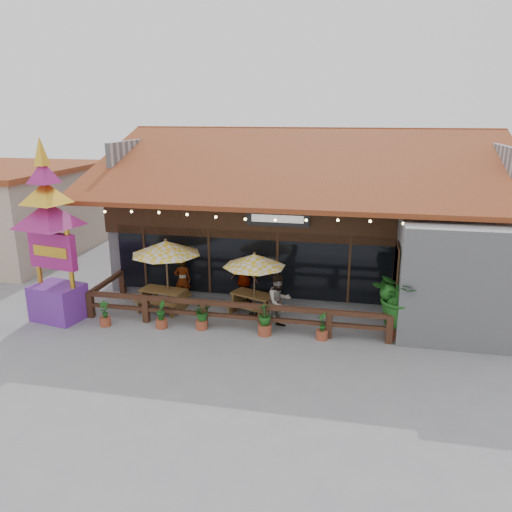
% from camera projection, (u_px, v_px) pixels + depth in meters
% --- Properties ---
extents(ground, '(100.00, 100.00, 0.00)m').
position_uv_depth(ground, '(283.00, 327.00, 16.18)').
color(ground, gray).
rests_on(ground, ground).
extents(restaurant_building, '(15.50, 14.73, 6.09)m').
position_uv_depth(restaurant_building, '(312.00, 219.00, 21.73)').
color(restaurant_building, '#B0B0B5').
rests_on(restaurant_building, ground).
extents(patio_railing, '(10.00, 2.60, 0.92)m').
position_uv_depth(patio_railing, '(213.00, 307.00, 16.19)').
color(patio_railing, '#452718').
rests_on(patio_railing, ground).
extents(umbrella_left, '(2.47, 2.47, 2.57)m').
position_uv_depth(umbrella_left, '(166.00, 248.00, 17.03)').
color(umbrella_left, brown).
rests_on(umbrella_left, ground).
extents(umbrella_right, '(2.71, 2.71, 2.26)m').
position_uv_depth(umbrella_right, '(254.00, 261.00, 16.52)').
color(umbrella_right, brown).
rests_on(umbrella_right, ground).
extents(picnic_table_left, '(1.74, 1.56, 0.75)m').
position_uv_depth(picnic_table_left, '(163.00, 296.00, 17.48)').
color(picnic_table_left, brown).
rests_on(picnic_table_left, ground).
extents(picnic_table_right, '(1.87, 1.75, 0.72)m').
position_uv_depth(picnic_table_right, '(253.00, 300.00, 17.15)').
color(picnic_table_right, brown).
rests_on(picnic_table_right, ground).
extents(thai_sign_tower, '(2.81, 2.81, 6.45)m').
position_uv_depth(thai_sign_tower, '(49.00, 220.00, 15.89)').
color(thai_sign_tower, '#692A9B').
rests_on(thai_sign_tower, ground).
extents(tropical_plant, '(2.03, 2.16, 2.37)m').
position_uv_depth(tropical_plant, '(399.00, 296.00, 15.06)').
color(tropical_plant, brown).
rests_on(tropical_plant, ground).
extents(diner_a, '(0.66, 0.50, 1.62)m').
position_uv_depth(diner_a, '(183.00, 280.00, 18.20)').
color(diner_a, '#3B2012').
rests_on(diner_a, ground).
extents(diner_b, '(1.10, 1.09, 1.79)m').
position_uv_depth(diner_b, '(279.00, 302.00, 15.89)').
color(diner_b, '#3B2012').
rests_on(diner_b, ground).
extents(diner_c, '(1.13, 0.70, 1.80)m').
position_uv_depth(diner_c, '(245.00, 280.00, 17.86)').
color(diner_c, '#3B2012').
rests_on(diner_c, ground).
extents(planter_a, '(0.37, 0.35, 0.86)m').
position_uv_depth(planter_a, '(105.00, 315.00, 16.18)').
color(planter_a, brown).
rests_on(planter_a, ground).
extents(planter_b, '(0.37, 0.39, 0.91)m').
position_uv_depth(planter_b, '(161.00, 316.00, 16.02)').
color(planter_b, brown).
rests_on(planter_b, ground).
extents(planter_c, '(0.70, 0.66, 0.92)m').
position_uv_depth(planter_c, '(201.00, 314.00, 15.90)').
color(planter_c, brown).
rests_on(planter_c, ground).
extents(planter_d, '(0.55, 0.55, 1.04)m').
position_uv_depth(planter_d, '(265.00, 320.00, 15.48)').
color(planter_d, brown).
rests_on(planter_d, ground).
extents(planter_e, '(0.36, 0.38, 0.88)m').
position_uv_depth(planter_e, '(322.00, 328.00, 15.20)').
color(planter_e, brown).
rests_on(planter_e, ground).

